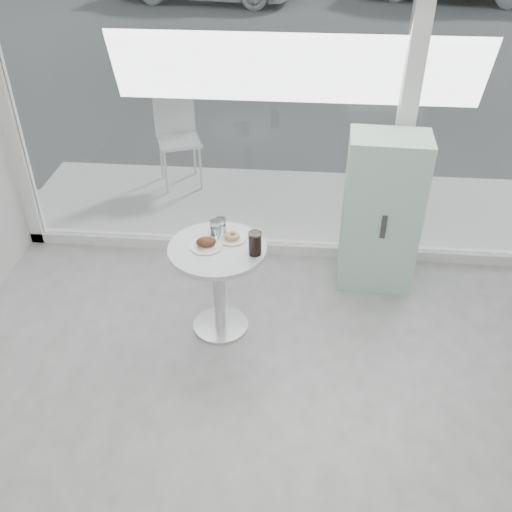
# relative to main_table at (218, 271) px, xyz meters

# --- Properties ---
(room_shell) EXTENTS (6.00, 6.00, 6.00)m
(room_shell) POSITION_rel_main_table_xyz_m (0.50, -2.46, 1.36)
(room_shell) COLOR white
(room_shell) RESTS_ON ground
(storefront) EXTENTS (5.00, 0.14, 3.00)m
(storefront) POSITION_rel_main_table_xyz_m (0.57, 1.10, 1.16)
(storefront) COLOR white
(storefront) RESTS_ON ground
(main_table) EXTENTS (0.72, 0.72, 0.77)m
(main_table) POSITION_rel_main_table_xyz_m (0.00, 0.00, 0.00)
(main_table) COLOR silver
(main_table) RESTS_ON ground
(patio_deck) EXTENTS (5.60, 1.60, 0.05)m
(patio_deck) POSITION_rel_main_table_xyz_m (0.50, 1.90, -0.53)
(patio_deck) COLOR beige
(patio_deck) RESTS_ON ground
(mint_cabinet) EXTENTS (0.64, 0.45, 1.35)m
(mint_cabinet) POSITION_rel_main_table_xyz_m (1.25, 0.75, 0.13)
(mint_cabinet) COLOR #A2CFB5
(mint_cabinet) RESTS_ON ground
(patio_chair) EXTENTS (0.57, 0.57, 1.03)m
(patio_chair) POSITION_rel_main_table_xyz_m (-0.78, 2.37, 0.08)
(patio_chair) COLOR silver
(patio_chair) RESTS_ON patio_deck
(plate_fritter) EXTENTS (0.24, 0.24, 0.07)m
(plate_fritter) POSITION_rel_main_table_xyz_m (-0.08, 0.00, 0.25)
(plate_fritter) COLOR white
(plate_fritter) RESTS_ON main_table
(plate_donut) EXTENTS (0.19, 0.19, 0.05)m
(plate_donut) POSITION_rel_main_table_xyz_m (0.10, 0.11, 0.24)
(plate_donut) COLOR white
(plate_donut) RESTS_ON main_table
(water_tumbler_a) EXTENTS (0.08, 0.08, 0.13)m
(water_tumbler_a) POSITION_rel_main_table_xyz_m (-0.03, 0.15, 0.28)
(water_tumbler_a) COLOR white
(water_tumbler_a) RESTS_ON main_table
(water_tumbler_b) EXTENTS (0.08, 0.08, 0.13)m
(water_tumbler_b) POSITION_rel_main_table_xyz_m (0.00, 0.19, 0.28)
(water_tumbler_b) COLOR white
(water_tumbler_b) RESTS_ON main_table
(cola_glass) EXTENTS (0.09, 0.09, 0.18)m
(cola_glass) POSITION_rel_main_table_xyz_m (0.28, -0.06, 0.31)
(cola_glass) COLOR white
(cola_glass) RESTS_ON main_table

